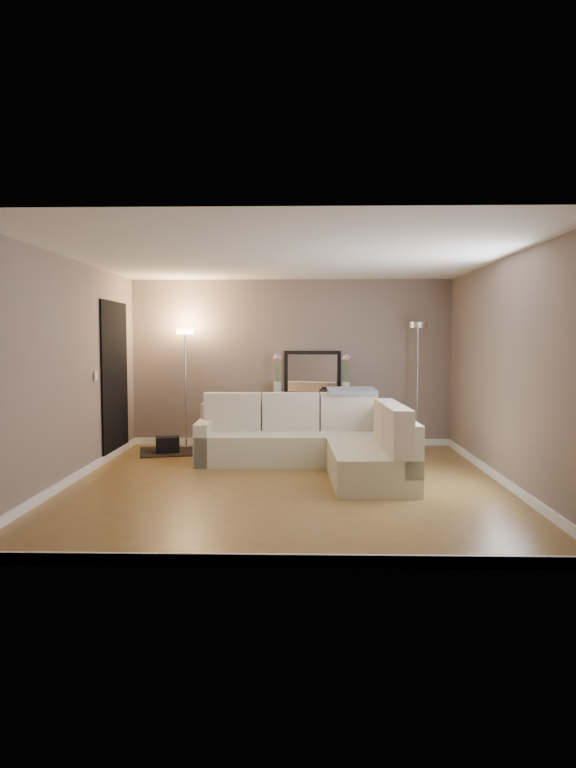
{
  "coord_description": "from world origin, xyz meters",
  "views": [
    {
      "loc": [
        0.2,
        -7.32,
        1.67
      ],
      "look_at": [
        0.0,
        0.8,
        1.1
      ],
      "focal_mm": 30.0,
      "sensor_mm": 36.0,
      "label": 1
    }
  ],
  "objects_px": {
    "sectional_sofa": "(321,441)",
    "floor_lamp_lit": "(185,364)",
    "floor_lamp_unlit": "(418,360)",
    "console_table": "(306,419)"
  },
  "relations": [
    {
      "from": "sectional_sofa",
      "to": "floor_lamp_unlit",
      "type": "distance_m",
      "value": 2.28
    },
    {
      "from": "sectional_sofa",
      "to": "console_table",
      "type": "xyz_separation_m",
      "value": [
        -0.19,
        1.59,
        0.09
      ]
    },
    {
      "from": "floor_lamp_lit",
      "to": "console_table",
      "type": "bearing_deg",
      "value": 2.35
    },
    {
      "from": "console_table",
      "to": "floor_lamp_unlit",
      "type": "distance_m",
      "value": 1.92
    },
    {
      "from": "sectional_sofa",
      "to": "console_table",
      "type": "bearing_deg",
      "value": 96.81
    },
    {
      "from": "console_table",
      "to": "floor_lamp_lit",
      "type": "xyz_separation_m",
      "value": [
        -1.85,
        -0.08,
        0.85
      ]
    },
    {
      "from": "floor_lamp_lit",
      "to": "floor_lamp_unlit",
      "type": "bearing_deg",
      "value": -1.74
    },
    {
      "from": "floor_lamp_lit",
      "to": "floor_lamp_unlit",
      "type": "xyz_separation_m",
      "value": [
        3.52,
        -0.11,
        0.07
      ]
    },
    {
      "from": "sectional_sofa",
      "to": "floor_lamp_unlit",
      "type": "height_order",
      "value": "floor_lamp_unlit"
    },
    {
      "from": "sectional_sofa",
      "to": "floor_lamp_lit",
      "type": "relative_size",
      "value": 1.48
    }
  ]
}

